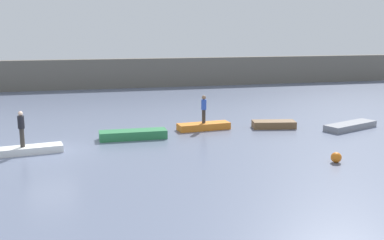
{
  "coord_description": "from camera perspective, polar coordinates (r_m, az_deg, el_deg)",
  "views": [
    {
      "loc": [
        1.66,
        -23.12,
        6.08
      ],
      "look_at": [
        8.23,
        3.42,
        0.58
      ],
      "focal_mm": 42.47,
      "sensor_mm": 36.0,
      "label": 1
    }
  ],
  "objects": [
    {
      "name": "person_dark_shirt",
      "position": [
        23.72,
        -20.64,
        -0.85
      ],
      "size": [
        0.32,
        0.32,
        1.79
      ],
      "color": "#38332D",
      "rests_on": "rowboat_white"
    },
    {
      "name": "rowboat_orange",
      "position": [
        27.87,
        1.48,
        -0.79
      ],
      "size": [
        3.31,
        1.29,
        0.41
      ],
      "primitive_type": "cube",
      "rotation": [
        0.0,
        0.0,
        0.1
      ],
      "color": "orange",
      "rests_on": "ground_plane"
    },
    {
      "name": "rowboat_brown",
      "position": [
        28.79,
        10.23,
        -0.54
      ],
      "size": [
        2.79,
        1.53,
        0.44
      ],
      "primitive_type": "cube",
      "rotation": [
        0.0,
        0.0,
        -0.19
      ],
      "color": "brown",
      "rests_on": "ground_plane"
    },
    {
      "name": "rowboat_grey",
      "position": [
        29.74,
        19.26,
        -0.7
      ],
      "size": [
        4.0,
        2.42,
        0.37
      ],
      "primitive_type": "cube",
      "rotation": [
        0.0,
        0.0,
        0.37
      ],
      "color": "gray",
      "rests_on": "ground_plane"
    },
    {
      "name": "mooring_buoy",
      "position": [
        22.06,
        17.65,
        -4.5
      ],
      "size": [
        0.5,
        0.5,
        0.5
      ],
      "primitive_type": "sphere",
      "color": "orange",
      "rests_on": "ground_plane"
    },
    {
      "name": "rowboat_white",
      "position": [
        23.98,
        -20.45,
        -3.6
      ],
      "size": [
        3.88,
        1.49,
        0.36
      ],
      "primitive_type": "cube",
      "rotation": [
        0.0,
        0.0,
        0.15
      ],
      "color": "white",
      "rests_on": "ground_plane"
    },
    {
      "name": "embankment_wall",
      "position": [
        48.05,
        -15.89,
        5.5
      ],
      "size": [
        80.0,
        1.2,
        3.03
      ],
      "primitive_type": "cube",
      "color": "#666056",
      "rests_on": "ground_plane"
    },
    {
      "name": "rowboat_green",
      "position": [
        25.73,
        -7.4,
        -1.83
      ],
      "size": [
        3.76,
        1.09,
        0.48
      ],
      "primitive_type": "cube",
      "rotation": [
        0.0,
        0.0,
        -0.01
      ],
      "color": "#2D7F47",
      "rests_on": "ground_plane"
    },
    {
      "name": "person_blue_shirt",
      "position": [
        27.64,
        1.49,
        1.57
      ],
      "size": [
        0.32,
        0.32,
        1.71
      ],
      "color": "#38332D",
      "rests_on": "rowboat_orange"
    },
    {
      "name": "ground_plane",
      "position": [
        23.97,
        -17.44,
        -3.85
      ],
      "size": [
        120.0,
        120.0,
        0.0
      ],
      "primitive_type": "plane",
      "color": "slate"
    }
  ]
}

